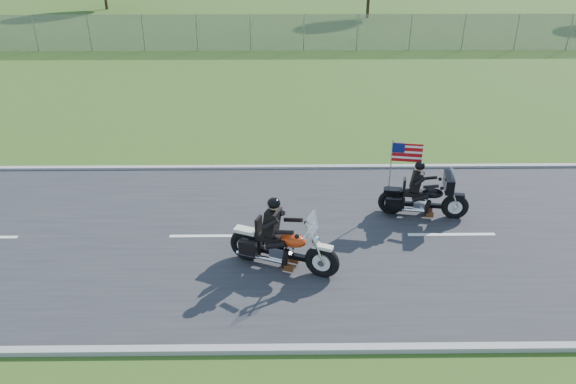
{
  "coord_description": "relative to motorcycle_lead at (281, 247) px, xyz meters",
  "views": [
    {
      "loc": [
        -0.27,
        -12.01,
        7.49
      ],
      "look_at": [
        -0.13,
        0.0,
        1.27
      ],
      "focal_mm": 35.0,
      "sensor_mm": 36.0,
      "label": 1
    }
  ],
  "objects": [
    {
      "name": "curb_north",
      "position": [
        0.29,
        5.38,
        -0.51
      ],
      "size": [
        120.0,
        0.18,
        0.12
      ],
      "primitive_type": "cube",
      "color": "#9E9B93",
      "rests_on": "ground"
    },
    {
      "name": "motorcycle_follow",
      "position": [
        3.75,
        2.33,
        -0.02
      ],
      "size": [
        2.36,
        0.92,
        1.98
      ],
      "rotation": [
        0.0,
        0.0,
        -0.16
      ],
      "color": "black",
      "rests_on": "ground"
    },
    {
      "name": "fence",
      "position": [
        -4.71,
        21.33,
        0.44
      ],
      "size": [
        60.0,
        0.03,
        2.0
      ],
      "primitive_type": "cube",
      "color": "gray",
      "rests_on": "ground"
    },
    {
      "name": "road",
      "position": [
        0.29,
        1.33,
        -0.54
      ],
      "size": [
        120.0,
        8.0,
        0.04
      ],
      "primitive_type": "cube",
      "color": "#28282B",
      "rests_on": "ground"
    },
    {
      "name": "ground",
      "position": [
        0.29,
        1.33,
        -0.56
      ],
      "size": [
        420.0,
        420.0,
        0.0
      ],
      "primitive_type": "plane",
      "color": "#33541A",
      "rests_on": "ground"
    },
    {
      "name": "motorcycle_lead",
      "position": [
        0.0,
        0.0,
        0.0
      ],
      "size": [
        2.54,
        1.3,
        1.79
      ],
      "rotation": [
        0.0,
        0.0,
        -0.38
      ],
      "color": "black",
      "rests_on": "ground"
    },
    {
      "name": "curb_south",
      "position": [
        0.29,
        -2.72,
        -0.51
      ],
      "size": [
        120.0,
        0.18,
        0.12
      ],
      "primitive_type": "cube",
      "color": "#9E9B93",
      "rests_on": "ground"
    }
  ]
}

